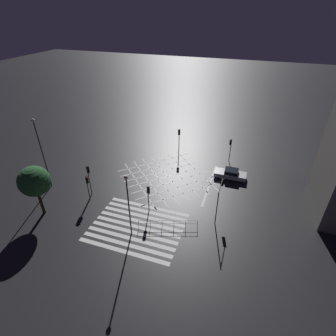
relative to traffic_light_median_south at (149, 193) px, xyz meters
The scene contains 13 objects.
ground_plane 8.14m from the traffic_light_median_south, 91.57° to the left, with size 200.00×200.00×0.00m, color black.
road_markings 2.72m from the traffic_light_median_south, 87.40° to the left, with size 15.28×22.29×0.01m.
traffic_light_median_south is the anchor object (origin of this frame).
traffic_light_ne_main 16.77m from the traffic_light_median_south, 63.37° to the left, with size 0.39×0.36×3.81m.
traffic_light_sw_cross 8.42m from the traffic_light_median_south, behind, with size 0.36×0.39×4.27m.
traffic_light_sw_main 7.94m from the traffic_light_median_south, behind, with size 0.39×0.36×3.49m.
traffic_light_median_north 14.89m from the traffic_light_median_south, 92.87° to the left, with size 0.36×0.39×4.35m.
traffic_light_se_cross 8.21m from the traffic_light_median_south, 12.62° to the left, with size 0.36×3.05×4.50m.
street_lamp_east 15.13m from the traffic_light_median_south, behind, with size 0.40×0.40×9.77m.
street_lamp_west 4.76m from the traffic_light_median_south, 95.67° to the right, with size 0.41×0.41×7.58m.
street_tree_near 12.78m from the traffic_light_median_south, 159.18° to the right, with size 3.49×3.49×6.36m.
waiting_car 13.41m from the traffic_light_median_south, 50.75° to the left, with size 4.47×1.78×1.36m.
pedestrian_railing 4.15m from the traffic_light_median_south, 33.27° to the right, with size 6.27×2.15×1.05m.
Camera 1 is at (10.16, -30.01, 21.30)m, focal length 28.00 mm.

